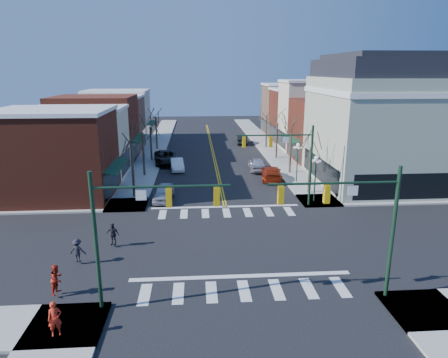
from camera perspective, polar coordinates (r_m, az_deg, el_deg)
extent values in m
plane|color=black|center=(28.20, 1.37, -9.20)|extent=(160.00, 160.00, 0.00)
cube|color=#9E9B93|center=(47.42, -11.55, 0.80)|extent=(3.50, 70.00, 0.15)
cube|color=#9E9B93|center=(48.33, 9.48, 1.17)|extent=(3.50, 70.00, 0.15)
cube|color=maroon|center=(40.24, -22.90, 3.06)|extent=(10.00, 8.50, 8.00)
cube|color=beige|center=(47.55, -19.98, 4.76)|extent=(10.00, 7.00, 7.50)
cube|color=maroon|center=(55.12, -17.84, 6.80)|extent=(10.00, 9.00, 8.50)
cube|color=#86624A|center=(63.14, -16.10, 7.61)|extent=(10.00, 7.50, 7.80)
cube|color=beige|center=(70.67, -14.86, 8.62)|extent=(10.00, 8.00, 8.20)
cube|color=maroon|center=(54.90, 15.18, 6.71)|extent=(10.00, 8.50, 8.00)
cube|color=beige|center=(62.09, 12.92, 8.72)|extent=(10.00, 7.00, 10.00)
cube|color=maroon|center=(69.34, 11.09, 8.85)|extent=(10.00, 8.00, 8.50)
cube|color=#86624A|center=(77.03, 9.56, 9.73)|extent=(10.00, 8.00, 9.00)
cube|color=#9FAA93|center=(44.76, 21.19, 6.32)|extent=(12.00, 14.00, 11.00)
cube|color=white|center=(44.38, 21.71, 11.54)|extent=(12.25, 14.25, 0.50)
cube|color=black|center=(44.33, 22.01, 14.50)|extent=(11.40, 13.40, 1.80)
cube|color=black|center=(44.35, 22.16, 15.91)|extent=(9.80, 11.80, 0.60)
cylinder|color=#14331E|center=(20.46, -17.81, -8.77)|extent=(0.20, 0.20, 7.20)
cylinder|color=#14331E|center=(18.97, -8.92, -1.08)|extent=(6.50, 0.12, 0.12)
cube|color=gold|center=(19.11, -7.88, -2.65)|extent=(0.28, 0.28, 0.90)
cube|color=gold|center=(19.09, -1.05, -2.52)|extent=(0.28, 0.28, 0.90)
cylinder|color=#14331E|center=(22.20, 22.93, -7.35)|extent=(0.20, 0.20, 7.20)
cylinder|color=#14331E|center=(20.04, 15.45, -0.57)|extent=(6.50, 0.12, 0.12)
cube|color=gold|center=(20.08, 14.46, -2.10)|extent=(0.28, 0.28, 0.90)
cube|color=gold|center=(19.49, 8.10, -2.30)|extent=(0.28, 0.28, 0.90)
cylinder|color=#14331E|center=(35.34, 12.28, 1.70)|extent=(0.20, 0.20, 7.20)
cylinder|color=#14331E|center=(34.02, 7.26, 6.23)|extent=(6.50, 0.12, 0.12)
cube|color=gold|center=(34.05, 6.69, 5.31)|extent=(0.28, 0.28, 0.90)
cube|color=gold|center=(33.70, 2.87, 5.30)|extent=(0.28, 0.28, 0.90)
cylinder|color=#14331E|center=(36.98, 12.87, -0.29)|extent=(0.12, 0.12, 4.00)
sphere|color=white|center=(36.48, 13.07, 2.96)|extent=(0.36, 0.36, 0.36)
cylinder|color=#14331E|center=(43.04, 10.41, 2.03)|extent=(0.12, 0.12, 4.00)
sphere|color=white|center=(42.61, 10.54, 4.84)|extent=(0.36, 0.36, 0.36)
cylinder|color=#382B21|center=(38.17, -12.87, 0.78)|extent=(0.24, 0.24, 4.76)
cylinder|color=#382B21|center=(45.86, -11.44, 3.45)|extent=(0.24, 0.24, 5.04)
cylinder|color=#382B21|center=(53.71, -10.39, 4.94)|extent=(0.24, 0.24, 4.55)
cylinder|color=#382B21|center=(61.53, -9.63, 6.44)|extent=(0.24, 0.24, 4.90)
cylinder|color=#382B21|center=(39.27, 12.14, 1.13)|extent=(0.24, 0.24, 4.62)
cylinder|color=#382B21|center=(46.75, 9.48, 3.86)|extent=(0.24, 0.24, 5.18)
cylinder|color=#382B21|center=(54.46, 7.53, 5.35)|extent=(0.24, 0.24, 4.83)
cylinder|color=#382B21|center=(62.20, 6.07, 6.70)|extent=(0.24, 0.24, 4.97)
imported|color=#B8B7BD|center=(37.37, -8.64, -1.92)|extent=(1.93, 4.44, 1.49)
imported|color=white|center=(48.44, -6.73, 2.06)|extent=(1.95, 4.35, 1.39)
imported|color=black|center=(51.89, -8.29, 3.07)|extent=(3.58, 6.39, 1.69)
imported|color=maroon|center=(44.13, 6.80, 0.84)|extent=(2.79, 5.44, 1.51)
imported|color=silver|center=(48.00, 4.75, 2.12)|extent=(2.02, 4.72, 1.59)
imported|color=black|center=(65.60, 2.60, 5.67)|extent=(1.95, 4.67, 1.50)
imported|color=red|center=(20.31, -23.00, -17.91)|extent=(0.70, 0.58, 1.64)
imported|color=#B52213|center=(23.56, -22.77, -13.05)|extent=(0.79, 0.92, 1.65)
imported|color=black|center=(28.37, -15.61, -7.58)|extent=(0.99, 0.69, 1.57)
imported|color=black|center=(26.66, -20.19, -9.56)|extent=(1.04, 0.68, 1.52)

